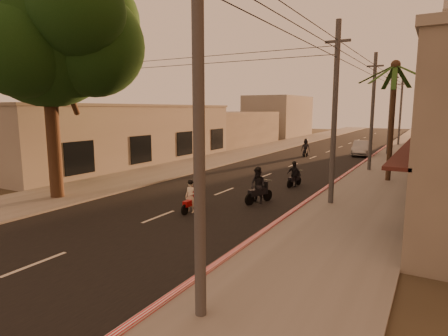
{
  "coord_description": "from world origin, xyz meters",
  "views": [
    {
      "loc": [
        10.65,
        -10.71,
        4.83
      ],
      "look_at": [
        0.86,
        6.44,
        1.7
      ],
      "focal_mm": 30.0,
      "sensor_mm": 36.0,
      "label": 1
    }
  ],
  "objects_px": {
    "scooter_red": "(191,198)",
    "scooter_mid_a": "(258,186)",
    "palm_tree": "(395,72)",
    "parked_car": "(362,148)",
    "broadleaf_tree": "(54,36)",
    "scooter_mid_b": "(294,175)",
    "scooter_far_a": "(306,148)"
  },
  "relations": [
    {
      "from": "palm_tree",
      "to": "parked_car",
      "type": "relative_size",
      "value": 1.72
    },
    {
      "from": "scooter_red",
      "to": "broadleaf_tree",
      "type": "bearing_deg",
      "value": -172.55
    },
    {
      "from": "broadleaf_tree",
      "to": "scooter_mid_a",
      "type": "distance_m",
      "value": 12.88
    },
    {
      "from": "scooter_red",
      "to": "palm_tree",
      "type": "bearing_deg",
      "value": 58.7
    },
    {
      "from": "scooter_mid_a",
      "to": "scooter_mid_b",
      "type": "xyz_separation_m",
      "value": [
        0.21,
        4.93,
        -0.14
      ]
    },
    {
      "from": "scooter_far_a",
      "to": "parked_car",
      "type": "distance_m",
      "value": 6.13
    },
    {
      "from": "parked_car",
      "to": "scooter_far_a",
      "type": "bearing_deg",
      "value": -145.74
    },
    {
      "from": "scooter_mid_a",
      "to": "scooter_red",
      "type": "bearing_deg",
      "value": -105.01
    },
    {
      "from": "scooter_mid_a",
      "to": "scooter_mid_b",
      "type": "distance_m",
      "value": 4.93
    },
    {
      "from": "scooter_red",
      "to": "scooter_far_a",
      "type": "relative_size",
      "value": 0.87
    },
    {
      "from": "palm_tree",
      "to": "scooter_red",
      "type": "xyz_separation_m",
      "value": [
        -7.16,
        -12.65,
        -6.45
      ]
    },
    {
      "from": "palm_tree",
      "to": "parked_car",
      "type": "bearing_deg",
      "value": 106.15
    },
    {
      "from": "scooter_red",
      "to": "parked_car",
      "type": "bearing_deg",
      "value": 81.67
    },
    {
      "from": "palm_tree",
      "to": "scooter_red",
      "type": "distance_m",
      "value": 15.9
    },
    {
      "from": "palm_tree",
      "to": "broadleaf_tree",
      "type": "bearing_deg",
      "value": -136.52
    },
    {
      "from": "scooter_red",
      "to": "scooter_mid_a",
      "type": "height_order",
      "value": "scooter_mid_a"
    },
    {
      "from": "palm_tree",
      "to": "scooter_mid_a",
      "type": "relative_size",
      "value": 4.2
    },
    {
      "from": "scooter_mid_a",
      "to": "scooter_far_a",
      "type": "bearing_deg",
      "value": 118.69
    },
    {
      "from": "scooter_mid_b",
      "to": "scooter_far_a",
      "type": "xyz_separation_m",
      "value": [
        -3.97,
        14.91,
        0.09
      ]
    },
    {
      "from": "broadleaf_tree",
      "to": "scooter_mid_b",
      "type": "height_order",
      "value": "broadleaf_tree"
    },
    {
      "from": "scooter_mid_b",
      "to": "palm_tree",
      "type": "bearing_deg",
      "value": 52.43
    },
    {
      "from": "parked_car",
      "to": "scooter_red",
      "type": "bearing_deg",
      "value": -100.6
    },
    {
      "from": "scooter_mid_a",
      "to": "parked_car",
      "type": "bearing_deg",
      "value": 105.42
    },
    {
      "from": "broadleaf_tree",
      "to": "scooter_mid_b",
      "type": "bearing_deg",
      "value": 43.71
    },
    {
      "from": "scooter_mid_b",
      "to": "scooter_far_a",
      "type": "distance_m",
      "value": 15.43
    },
    {
      "from": "scooter_mid_b",
      "to": "parked_car",
      "type": "relative_size",
      "value": 0.35
    },
    {
      "from": "broadleaf_tree",
      "to": "scooter_mid_b",
      "type": "xyz_separation_m",
      "value": [
        9.68,
        9.25,
        -7.73
      ]
    },
    {
      "from": "scooter_red",
      "to": "scooter_mid_a",
      "type": "bearing_deg",
      "value": 55.25
    },
    {
      "from": "broadleaf_tree",
      "to": "scooter_far_a",
      "type": "bearing_deg",
      "value": 76.7
    },
    {
      "from": "scooter_mid_a",
      "to": "broadleaf_tree",
      "type": "bearing_deg",
      "value": -137.48
    },
    {
      "from": "palm_tree",
      "to": "scooter_mid_a",
      "type": "xyz_separation_m",
      "value": [
        -5.14,
        -9.53,
        -6.26
      ]
    },
    {
      "from": "broadleaf_tree",
      "to": "scooter_mid_b",
      "type": "distance_m",
      "value": 15.46
    }
  ]
}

